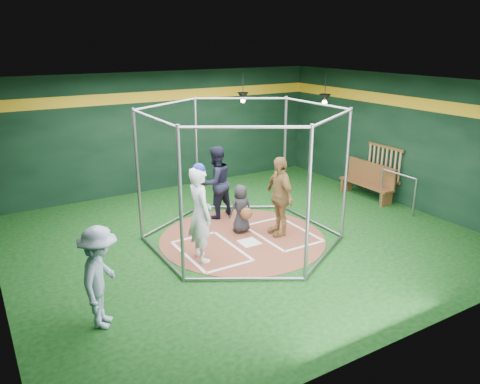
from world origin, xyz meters
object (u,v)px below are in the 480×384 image
batter_figure (200,213)px  umpire (216,182)px  dugout_bench (368,180)px  visitor_leopard (279,196)px

batter_figure → umpire: batter_figure is taller
umpire → dugout_bench: (4.50, -0.86, -0.41)m
umpire → dugout_bench: 4.60m
batter_figure → dugout_bench: (5.92, 1.13, -0.51)m
batter_figure → dugout_bench: batter_figure is taller
dugout_bench → batter_figure: bearing=-169.2°
visitor_leopard → umpire: visitor_leopard is taller
visitor_leopard → dugout_bench: size_ratio=1.06×
batter_figure → dugout_bench: bearing=10.8°
visitor_leopard → dugout_bench: 3.88m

